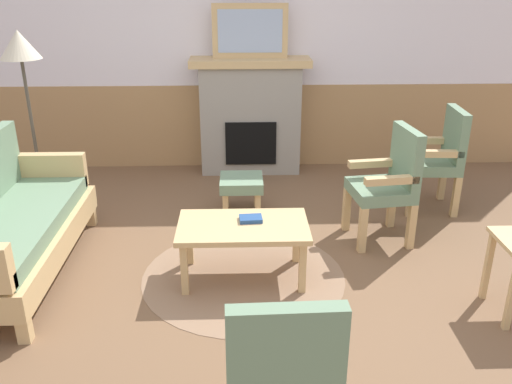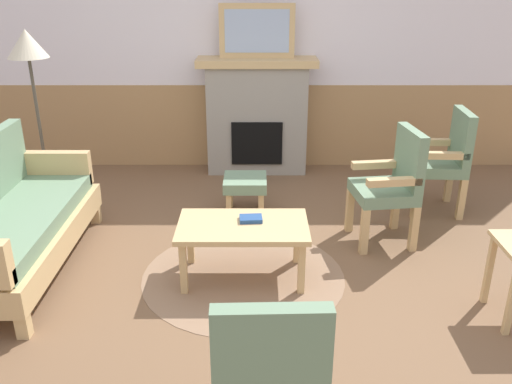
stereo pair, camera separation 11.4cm
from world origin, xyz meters
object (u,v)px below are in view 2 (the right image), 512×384
at_px(framed_picture, 256,31).
at_px(coffee_table, 242,231).
at_px(armchair_by_window_left, 391,181).
at_px(armchair_near_fireplace, 444,157).
at_px(book_on_table, 250,219).
at_px(armchair_front_left, 268,376).
at_px(couch, 13,223).
at_px(footstool, 244,185).
at_px(floor_lamp_by_couch, 27,56).
at_px(fireplace, 256,115).

bearing_deg(framed_picture, coffee_table, -92.59).
bearing_deg(armchair_by_window_left, armchair_near_fireplace, 44.78).
bearing_deg(book_on_table, armchair_front_left, -86.91).
distance_m(couch, armchair_front_left, 2.63).
relative_size(framed_picture, armchair_near_fireplace, 0.82).
bearing_deg(couch, framed_picture, 50.65).
height_order(footstool, armchair_front_left, armchair_front_left).
distance_m(book_on_table, floor_lamp_by_couch, 2.59).
height_order(coffee_table, footstool, coffee_table).
bearing_deg(book_on_table, armchair_by_window_left, 24.82).
xyz_separation_m(fireplace, armchair_front_left, (0.05, -4.06, -0.11)).
bearing_deg(armchair_front_left, book_on_table, 93.09).
height_order(couch, floor_lamp_by_couch, floor_lamp_by_couch).
xyz_separation_m(footstool, armchair_front_left, (0.16, -2.88, 0.25)).
distance_m(framed_picture, couch, 3.12).
height_order(framed_picture, armchair_by_window_left, framed_picture).
relative_size(couch, floor_lamp_by_couch, 1.07).
height_order(book_on_table, footstool, book_on_table).
distance_m(framed_picture, armchair_by_window_left, 2.31).
relative_size(coffee_table, floor_lamp_by_couch, 0.57).
relative_size(fireplace, armchair_by_window_left, 1.33).
bearing_deg(armchair_by_window_left, footstool, 155.65).
bearing_deg(armchair_near_fireplace, floor_lamp_by_couch, 177.95).
bearing_deg(framed_picture, couch, -129.35).
xyz_separation_m(couch, armchair_near_fireplace, (3.60, 1.13, 0.14)).
distance_m(framed_picture, coffee_table, 2.63).
height_order(armchair_near_fireplace, armchair_front_left, same).
bearing_deg(fireplace, armchair_front_left, -89.32).
height_order(footstool, armchair_near_fireplace, armchair_near_fireplace).
distance_m(book_on_table, armchair_near_fireplace, 2.16).
xyz_separation_m(armchair_front_left, floor_lamp_by_couch, (-2.10, 3.09, 0.91)).
height_order(armchair_near_fireplace, floor_lamp_by_couch, floor_lamp_by_couch).
bearing_deg(framed_picture, fireplace, -90.00).
bearing_deg(footstool, coffee_table, -89.73).
distance_m(coffee_table, armchair_front_left, 1.72).
distance_m(framed_picture, footstool, 1.74).
relative_size(framed_picture, armchair_by_window_left, 0.82).
bearing_deg(fireplace, floor_lamp_by_couch, -154.59).
distance_m(armchair_near_fireplace, floor_lamp_by_couch, 3.92).
height_order(book_on_table, armchair_near_fireplace, armchair_near_fireplace).
xyz_separation_m(armchair_near_fireplace, armchair_by_window_left, (-0.64, -0.63, 0.00)).
bearing_deg(couch, armchair_near_fireplace, 17.41).
bearing_deg(armchair_by_window_left, framed_picture, 122.78).
relative_size(armchair_near_fireplace, armchair_by_window_left, 1.00).
relative_size(couch, book_on_table, 10.78).
height_order(framed_picture, book_on_table, framed_picture).
relative_size(armchair_near_fireplace, floor_lamp_by_couch, 0.58).
height_order(coffee_table, armchair_by_window_left, armchair_by_window_left).
distance_m(coffee_table, book_on_table, 0.11).
bearing_deg(couch, armchair_by_window_left, 9.47).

